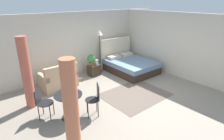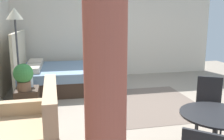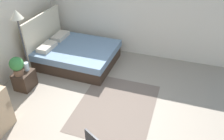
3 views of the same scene
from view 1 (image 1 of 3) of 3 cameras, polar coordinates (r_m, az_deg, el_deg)
The scene contains 15 objects.
ground_plane at distance 6.48m, azimuth 4.12°, elevation -7.78°, with size 8.77×8.76×0.02m, color gray.
wall_back at distance 8.20m, azimuth -9.86°, elevation 7.86°, with size 8.77×0.12×2.59m, color beige.
wall_right at distance 8.19m, azimuth 19.18°, elevation 7.00°, with size 0.12×5.76×2.59m, color beige.
area_rug at distance 6.56m, azimuth 6.87°, elevation -7.34°, with size 2.12×1.70×0.01m, color #66564C.
bed at distance 8.48m, azimuth 5.36°, elevation 1.52°, with size 1.76×2.17×1.36m.
couch at distance 7.17m, azimuth -15.58°, elevation -2.77°, with size 1.24×0.80×0.93m.
nightstand at distance 8.10m, azimuth -5.40°, elevation 0.03°, with size 0.48×0.40×0.45m.
potted_plant at distance 7.91m, azimuth -6.22°, elevation 3.21°, with size 0.33×0.33×0.46m.
vase at distance 8.02m, azimuth -4.60°, elevation 2.35°, with size 0.12×0.12×0.21m.
floor_lamp at distance 8.13m, azimuth -3.84°, elevation 9.71°, with size 0.30×0.30×1.85m.
balcony_table at distance 5.26m, azimuth -12.86°, elevation -9.17°, with size 0.75×0.75×0.71m.
cafe_chair_near_window at distance 5.45m, azimuth -20.27°, elevation -8.65°, with size 0.61×0.61×0.85m.
cafe_chair_near_couch at distance 5.25m, azimuth -5.08°, elevation -8.03°, with size 0.53×0.53×0.92m.
curtain_left at distance 3.71m, azimuth -12.05°, elevation -12.53°, with size 0.28×0.28×2.13m.
curtain_right at distance 5.94m, azimuth -24.24°, elevation -0.94°, with size 0.28×0.28×2.13m.
Camera 1 is at (-4.01, -4.05, 3.07)m, focal length 30.50 mm.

